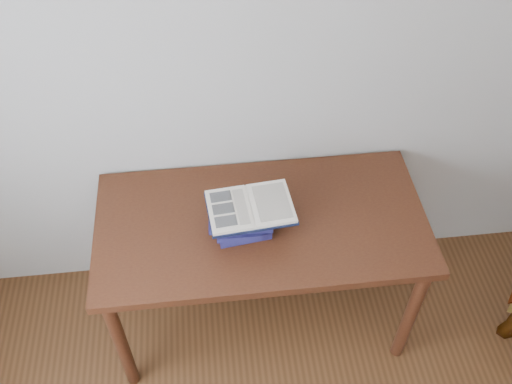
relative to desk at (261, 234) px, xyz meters
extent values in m
cube|color=#A8A79F|center=(0.08, 0.37, 0.63)|extent=(3.50, 0.04, 2.60)
cube|color=#452211|center=(0.00, 0.00, 0.08)|extent=(1.43, 0.72, 0.04)
cylinder|color=#452211|center=(-0.66, -0.30, -0.31)|extent=(0.06, 0.06, 0.73)
cylinder|color=#452211|center=(0.66, -0.30, -0.31)|extent=(0.06, 0.06, 0.73)
cylinder|color=#452211|center=(-0.66, 0.30, -0.31)|extent=(0.06, 0.06, 0.73)
cylinder|color=#452211|center=(0.66, 0.30, -0.31)|extent=(0.06, 0.06, 0.73)
cube|color=navy|center=(-0.08, -0.05, 0.11)|extent=(0.23, 0.17, 0.04)
cube|color=navy|center=(-0.10, -0.06, 0.15)|extent=(0.19, 0.15, 0.03)
cube|color=navy|center=(-0.09, -0.03, 0.17)|extent=(0.27, 0.19, 0.03)
cube|color=#5B1616|center=(-0.10, -0.04, 0.21)|extent=(0.23, 0.16, 0.03)
cube|color=black|center=(-0.05, -0.04, 0.23)|extent=(0.37, 0.27, 0.01)
cube|color=beige|center=(-0.14, -0.04, 0.24)|extent=(0.19, 0.25, 0.02)
cube|color=beige|center=(0.04, -0.03, 0.24)|extent=(0.19, 0.25, 0.02)
cylinder|color=beige|center=(-0.05, -0.04, 0.24)|extent=(0.03, 0.23, 0.01)
cube|color=black|center=(-0.17, 0.02, 0.25)|extent=(0.09, 0.06, 0.00)
cube|color=black|center=(-0.16, -0.04, 0.25)|extent=(0.09, 0.06, 0.00)
cube|color=black|center=(-0.16, -0.11, 0.25)|extent=(0.09, 0.06, 0.00)
cube|color=beige|center=(-0.09, -0.04, 0.25)|extent=(0.06, 0.19, 0.00)
cube|color=beige|center=(0.04, -0.03, 0.25)|extent=(0.15, 0.21, 0.00)
camera|label=1|loc=(-0.20, -1.54, 2.00)|focal=40.00mm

